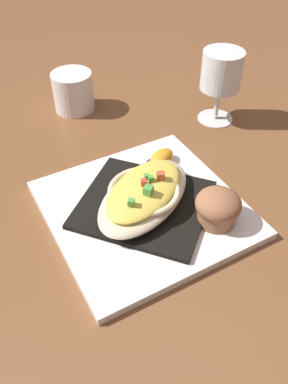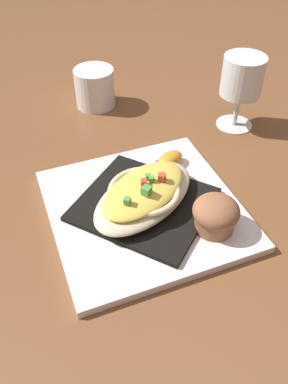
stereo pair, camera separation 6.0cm
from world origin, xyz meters
The scene contains 8 objects.
ground_plane centered at (0.00, 0.00, 0.00)m, with size 2.60×2.60×0.00m, color brown.
square_plate centered at (0.00, 0.00, 0.01)m, with size 0.29×0.29×0.01m, color white.
folded_napkin centered at (0.00, 0.00, 0.02)m, with size 0.17×0.19×0.01m, color black.
gratin_dish centered at (0.00, 0.00, 0.04)m, with size 0.22×0.21×0.05m.
muffin centered at (-0.09, 0.06, 0.04)m, with size 0.07×0.07×0.06m.
orange_garnish centered at (-0.06, -0.09, 0.02)m, with size 0.07×0.07×0.02m.
coffee_mug centered at (0.04, -0.35, 0.04)m, with size 0.08×0.11×0.08m.
stemmed_glass centered at (-0.23, -0.21, 0.10)m, with size 0.08×0.08×0.15m.
Camera 1 is at (0.14, 0.42, 0.45)m, focal length 37.06 mm.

